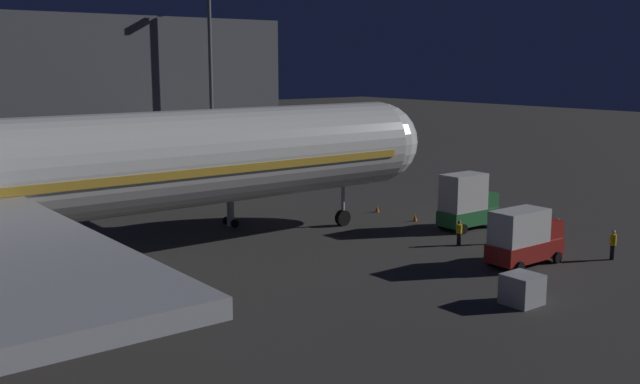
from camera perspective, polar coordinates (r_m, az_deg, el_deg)
ground_plane at (r=46.31m, az=-17.13°, el=-5.72°), size 320.00×320.00×0.00m
jet_bridge at (r=60.97m, az=-10.37°, el=4.12°), size 22.26×3.40×7.65m
apron_floodlight_mast at (r=77.39m, az=-8.49°, el=9.24°), size 2.90×0.50×19.63m
ops_van at (r=55.51m, az=11.35°, el=-0.72°), size 2.36×4.80×4.15m
cargo_truck_aft at (r=46.46m, az=15.58°, el=-3.34°), size 2.36×5.28×3.48m
baggage_container_near_belt at (r=39.23m, az=15.41°, el=-7.29°), size 1.71×1.75×1.57m
ground_crew_by_belt_loader at (r=51.38m, az=13.41°, el=-2.87°), size 0.40×0.40×1.79m
ground_crew_marshaller_fwd at (r=50.56m, az=10.74°, el=-3.04°), size 0.40×0.40×1.70m
ground_crew_under_port_wing at (r=49.56m, az=21.78°, el=-3.72°), size 0.40×0.40×1.91m
ground_crew_by_tug at (r=52.12m, az=17.95°, el=-2.87°), size 0.40×0.40×1.85m
traffic_cone_nose_port at (r=57.75m, az=7.39°, el=-1.98°), size 0.36×0.36×0.55m
traffic_cone_nose_starboard at (r=60.86m, az=4.46°, el=-1.31°), size 0.36×0.36×0.55m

